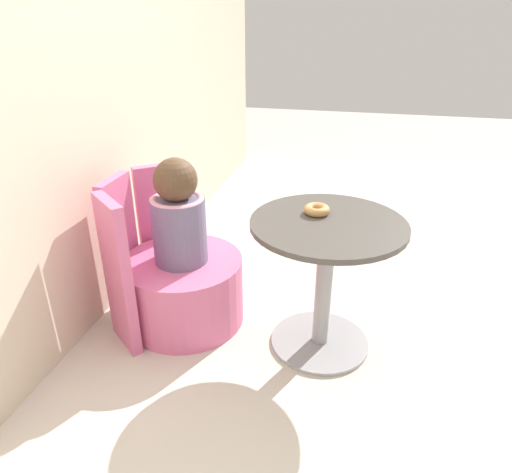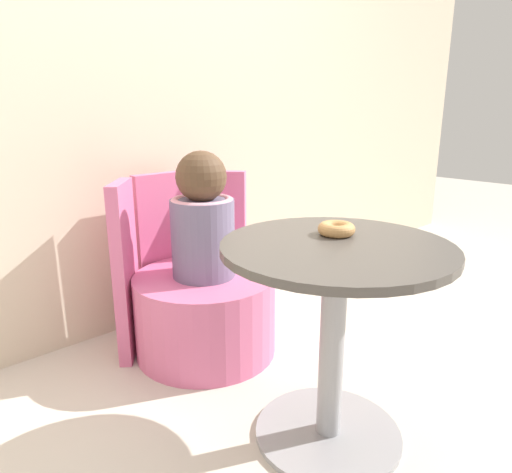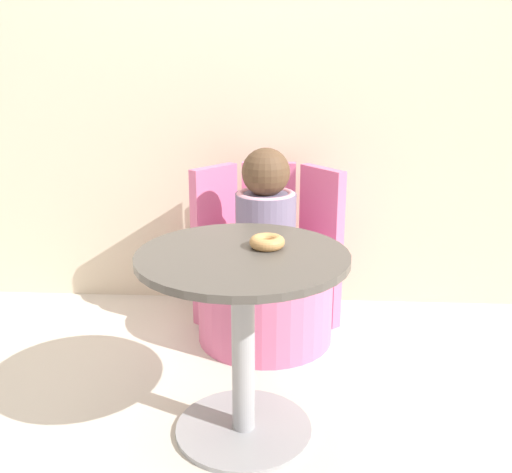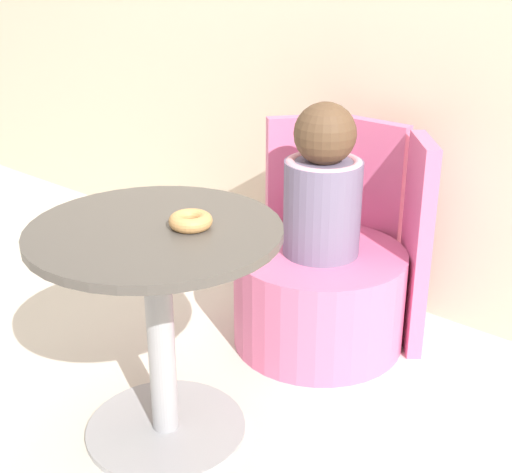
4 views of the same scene
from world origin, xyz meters
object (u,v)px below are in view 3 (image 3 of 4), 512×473
at_px(tub_chair, 265,302).
at_px(donut, 267,242).
at_px(child_figure, 266,213).
at_px(round_table, 243,313).

xyz_separation_m(tub_chair, donut, (0.03, -0.65, 0.49)).
bearing_deg(donut, child_figure, 92.98).
bearing_deg(donut, round_table, -141.06).
height_order(round_table, child_figure, child_figure).
height_order(round_table, tub_chair, round_table).
xyz_separation_m(round_table, donut, (0.07, 0.06, 0.22)).
bearing_deg(round_table, tub_chair, 86.70).
distance_m(round_table, tub_chair, 0.76).
relative_size(round_table, donut, 5.90).
relative_size(round_table, tub_chair, 1.13).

